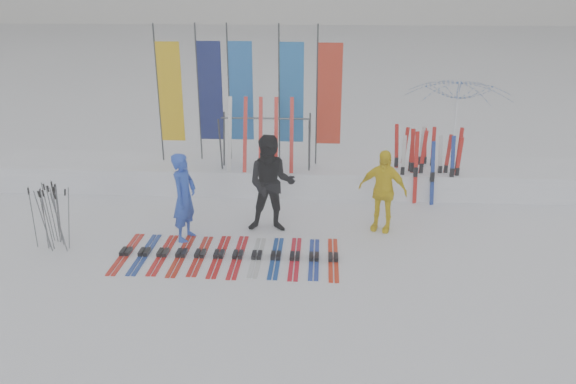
# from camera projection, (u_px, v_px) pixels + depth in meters

# --- Properties ---
(ground) EXTENTS (120.00, 120.00, 0.00)m
(ground) POSITION_uv_depth(u_px,v_px,m) (270.00, 282.00, 9.27)
(ground) COLOR white
(ground) RESTS_ON ground
(snow_bank) EXTENTS (14.00, 1.60, 0.60)m
(snow_bank) POSITION_uv_depth(u_px,v_px,m) (287.00, 175.00, 13.46)
(snow_bank) COLOR white
(snow_bank) RESTS_ON ground
(person_blue) EXTENTS (0.55, 0.70, 1.71)m
(person_blue) POSITION_uv_depth(u_px,v_px,m) (184.00, 197.00, 10.55)
(person_blue) COLOR blue
(person_blue) RESTS_ON ground
(person_black) EXTENTS (0.96, 0.75, 1.95)m
(person_black) POSITION_uv_depth(u_px,v_px,m) (271.00, 184.00, 10.88)
(person_black) COLOR black
(person_black) RESTS_ON ground
(person_yellow) EXTENTS (1.05, 0.71, 1.65)m
(person_yellow) POSITION_uv_depth(u_px,v_px,m) (383.00, 191.00, 10.97)
(person_yellow) COLOR yellow
(person_yellow) RESTS_ON ground
(tent_canopy) EXTENTS (3.13, 3.17, 2.45)m
(tent_canopy) POSITION_uv_depth(u_px,v_px,m) (455.00, 125.00, 14.31)
(tent_canopy) COLOR white
(tent_canopy) RESTS_ON ground
(ski_row) EXTENTS (3.94, 1.70, 0.07)m
(ski_row) POSITION_uv_depth(u_px,v_px,m) (228.00, 255.00, 10.12)
(ski_row) COLOR red
(ski_row) RESTS_ON ground
(pole_cluster) EXTENTS (0.74, 0.65, 1.24)m
(pole_cluster) POSITION_uv_depth(u_px,v_px,m) (52.00, 217.00, 10.33)
(pole_cluster) COLOR #595B60
(pole_cluster) RESTS_ON ground
(feather_flags) EXTENTS (4.27, 0.28, 3.20)m
(feather_flags) POSITION_uv_depth(u_px,v_px,m) (247.00, 93.00, 13.00)
(feather_flags) COLOR #383A3F
(feather_flags) RESTS_ON ground
(ski_rack) EXTENTS (2.04, 0.80, 1.23)m
(ski_rack) POSITION_uv_depth(u_px,v_px,m) (266.00, 136.00, 12.73)
(ski_rack) COLOR #383A3F
(ski_rack) RESTS_ON ground
(upright_skis) EXTENTS (1.42, 1.19, 1.68)m
(upright_skis) POSITION_uv_depth(u_px,v_px,m) (426.00, 164.00, 12.74)
(upright_skis) COLOR silver
(upright_skis) RESTS_ON ground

